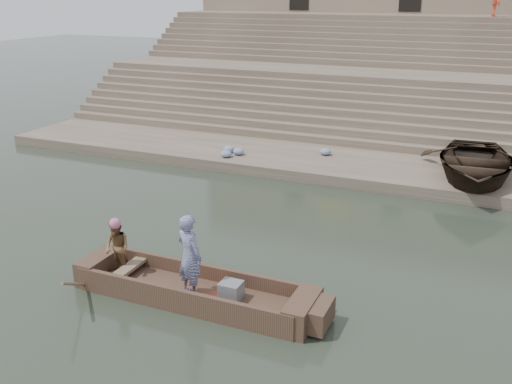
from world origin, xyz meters
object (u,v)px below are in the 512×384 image
Objects in this scene: main_rowboat at (194,295)px; beached_rowboat at (475,162)px; rowing_man at (117,248)px; television at (231,291)px; standing_man at (190,256)px.

beached_rowboat reaches higher than main_rowboat.
beached_rowboat is at bearing 71.65° from rowing_man.
beached_rowboat is at bearing 63.54° from main_rowboat.
rowing_man is at bearing 179.89° from television.
television is (0.88, 0.17, -0.74)m from standing_man.
beached_rowboat is at bearing -94.79° from standing_man.
main_rowboat is 0.95× the size of beached_rowboat.
standing_man is 0.36× the size of beached_rowboat.
main_rowboat is 3.74× the size of rowing_man.
standing_man is at bearing -78.38° from main_rowboat.
main_rowboat is 10.87× the size of television.
standing_man is at bearing 11.28° from rowing_man.
standing_man reaches higher than rowing_man.
beached_rowboat is (5.16, 10.60, -0.22)m from standing_man.
rowing_man reaches higher than main_rowboat.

